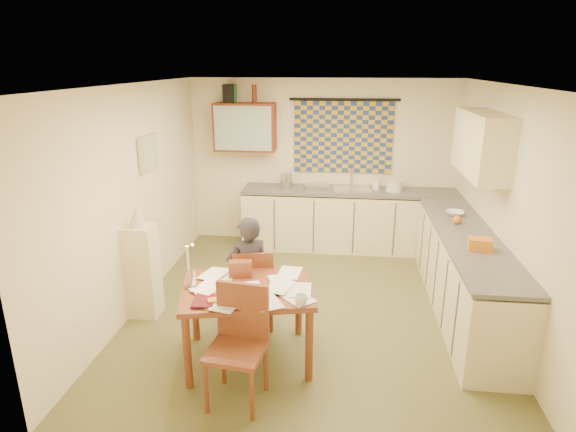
# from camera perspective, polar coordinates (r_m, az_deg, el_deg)

# --- Properties ---
(floor) EXTENTS (4.00, 4.50, 0.02)m
(floor) POSITION_cam_1_polar(r_m,az_deg,el_deg) (5.68, 2.75, -10.90)
(floor) COLOR brown
(floor) RESTS_ON ground
(ceiling) EXTENTS (4.00, 4.50, 0.02)m
(ceiling) POSITION_cam_1_polar(r_m,az_deg,el_deg) (4.99, 3.19, 15.40)
(ceiling) COLOR white
(ceiling) RESTS_ON floor
(wall_back) EXTENTS (4.00, 0.02, 2.50)m
(wall_back) POSITION_cam_1_polar(r_m,az_deg,el_deg) (7.39, 4.10, 6.30)
(wall_back) COLOR #F6EAC0
(wall_back) RESTS_ON floor
(wall_front) EXTENTS (4.00, 0.02, 2.50)m
(wall_front) POSITION_cam_1_polar(r_m,az_deg,el_deg) (3.10, 0.18, -10.39)
(wall_front) COLOR #F6EAC0
(wall_front) RESTS_ON floor
(wall_left) EXTENTS (0.02, 4.50, 2.50)m
(wall_left) POSITION_cam_1_polar(r_m,az_deg,el_deg) (5.68, -17.73, 1.97)
(wall_left) COLOR #F6EAC0
(wall_left) RESTS_ON floor
(wall_right) EXTENTS (0.02, 4.50, 2.50)m
(wall_right) POSITION_cam_1_polar(r_m,az_deg,el_deg) (5.46, 24.49, 0.58)
(wall_right) COLOR #F6EAC0
(wall_right) RESTS_ON floor
(window_blind) EXTENTS (1.45, 0.03, 1.05)m
(window_blind) POSITION_cam_1_polar(r_m,az_deg,el_deg) (7.28, 6.55, 9.24)
(window_blind) COLOR navy
(window_blind) RESTS_ON wall_back
(curtain_rod) EXTENTS (1.60, 0.04, 0.04)m
(curtain_rod) POSITION_cam_1_polar(r_m,az_deg,el_deg) (7.20, 6.71, 13.55)
(curtain_rod) COLOR black
(curtain_rod) RESTS_ON wall_back
(wall_cabinet) EXTENTS (0.90, 0.34, 0.70)m
(wall_cabinet) POSITION_cam_1_polar(r_m,az_deg,el_deg) (7.26, -5.12, 10.47)
(wall_cabinet) COLOR #60210D
(wall_cabinet) RESTS_ON wall_back
(wall_cabinet_glass) EXTENTS (0.84, 0.02, 0.64)m
(wall_cabinet_glass) POSITION_cam_1_polar(r_m,az_deg,el_deg) (7.10, -5.39, 10.29)
(wall_cabinet_glass) COLOR #99B2A5
(wall_cabinet_glass) RESTS_ON wall_back
(upper_cabinet_right) EXTENTS (0.34, 1.30, 0.70)m
(upper_cabinet_right) POSITION_cam_1_polar(r_m,az_deg,el_deg) (5.80, 21.96, 7.93)
(upper_cabinet_right) COLOR beige
(upper_cabinet_right) RESTS_ON wall_right
(framed_print) EXTENTS (0.04, 0.50, 0.40)m
(framed_print) POSITION_cam_1_polar(r_m,az_deg,el_deg) (5.93, -16.23, 7.21)
(framed_print) COLOR beige
(framed_print) RESTS_ON wall_left
(print_canvas) EXTENTS (0.01, 0.42, 0.32)m
(print_canvas) POSITION_cam_1_polar(r_m,az_deg,el_deg) (5.92, -16.01, 7.21)
(print_canvas) COLOR silver
(print_canvas) RESTS_ON wall_left
(counter_back) EXTENTS (3.30, 0.62, 0.92)m
(counter_back) POSITION_cam_1_polar(r_m,az_deg,el_deg) (7.29, 7.74, -0.48)
(counter_back) COLOR beige
(counter_back) RESTS_ON floor
(counter_right) EXTENTS (0.62, 2.95, 0.92)m
(counter_right) POSITION_cam_1_polar(r_m,az_deg,el_deg) (5.79, 20.09, -6.41)
(counter_right) COLOR beige
(counter_right) RESTS_ON floor
(stove) EXTENTS (0.58, 0.58, 0.90)m
(stove) POSITION_cam_1_polar(r_m,az_deg,el_deg) (4.87, 22.85, -11.45)
(stove) COLOR white
(stove) RESTS_ON floor
(sink) EXTENTS (0.60, 0.52, 0.10)m
(sink) POSITION_cam_1_polar(r_m,az_deg,el_deg) (7.17, 7.63, 2.78)
(sink) COLOR silver
(sink) RESTS_ON counter_back
(tap) EXTENTS (0.04, 0.04, 0.28)m
(tap) POSITION_cam_1_polar(r_m,az_deg,el_deg) (7.30, 7.56, 4.51)
(tap) COLOR silver
(tap) RESTS_ON counter_back
(dish_rack) EXTENTS (0.41, 0.37, 0.06)m
(dish_rack) POSITION_cam_1_polar(r_m,az_deg,el_deg) (7.16, 3.37, 3.47)
(dish_rack) COLOR silver
(dish_rack) RESTS_ON counter_back
(kettle) EXTENTS (0.18, 0.18, 0.24)m
(kettle) POSITION_cam_1_polar(r_m,az_deg,el_deg) (7.18, -0.18, 4.27)
(kettle) COLOR silver
(kettle) RESTS_ON counter_back
(mixing_bowl) EXTENTS (0.30, 0.30, 0.16)m
(mixing_bowl) POSITION_cam_1_polar(r_m,az_deg,el_deg) (7.18, 12.46, 3.53)
(mixing_bowl) COLOR white
(mixing_bowl) RESTS_ON counter_back
(soap_bottle) EXTENTS (0.15, 0.15, 0.20)m
(soap_bottle) POSITION_cam_1_polar(r_m,az_deg,el_deg) (7.20, 10.46, 3.84)
(soap_bottle) COLOR white
(soap_bottle) RESTS_ON counter_back
(bowl) EXTENTS (0.28, 0.28, 0.05)m
(bowl) POSITION_cam_1_polar(r_m,az_deg,el_deg) (6.25, 19.18, 0.33)
(bowl) COLOR white
(bowl) RESTS_ON counter_right
(orange_bag) EXTENTS (0.24, 0.19, 0.12)m
(orange_bag) POSITION_cam_1_polar(r_m,az_deg,el_deg) (5.18, 21.81, -3.12)
(orange_bag) COLOR orange
(orange_bag) RESTS_ON counter_right
(fruit_orange) EXTENTS (0.10, 0.10, 0.10)m
(fruit_orange) POSITION_cam_1_polar(r_m,az_deg,el_deg) (5.92, 19.40, -0.42)
(fruit_orange) COLOR orange
(fruit_orange) RESTS_ON counter_right
(speaker) EXTENTS (0.16, 0.20, 0.26)m
(speaker) POSITION_cam_1_polar(r_m,az_deg,el_deg) (7.27, -6.97, 14.22)
(speaker) COLOR black
(speaker) RESTS_ON wall_cabinet
(bottle_green) EXTENTS (0.08, 0.08, 0.26)m
(bottle_green) POSITION_cam_1_polar(r_m,az_deg,el_deg) (7.25, -6.40, 14.23)
(bottle_green) COLOR #195926
(bottle_green) RESTS_ON wall_cabinet
(bottle_brown) EXTENTS (0.08, 0.08, 0.26)m
(bottle_brown) POSITION_cam_1_polar(r_m,az_deg,el_deg) (7.19, -4.01, 14.26)
(bottle_brown) COLOR #60210D
(bottle_brown) RESTS_ON wall_cabinet
(dining_table) EXTENTS (1.33, 1.12, 0.75)m
(dining_table) POSITION_cam_1_polar(r_m,az_deg,el_deg) (4.64, -4.76, -12.51)
(dining_table) COLOR brown
(dining_table) RESTS_ON floor
(chair_far) EXTENTS (0.49, 0.49, 0.90)m
(chair_far) POSITION_cam_1_polar(r_m,az_deg,el_deg) (5.21, -4.13, -10.11)
(chair_far) COLOR brown
(chair_far) RESTS_ON floor
(chair_near) EXTENTS (0.50, 0.50, 0.99)m
(chair_near) POSITION_cam_1_polar(r_m,az_deg,el_deg) (4.18, -6.03, -17.47)
(chair_near) COLOR brown
(chair_near) RESTS_ON floor
(person) EXTENTS (0.70, 0.68, 1.26)m
(person) POSITION_cam_1_polar(r_m,az_deg,el_deg) (5.00, -4.71, -6.98)
(person) COLOR black
(person) RESTS_ON floor
(shelf_stand) EXTENTS (0.32, 0.30, 1.05)m
(shelf_stand) POSITION_cam_1_polar(r_m,az_deg,el_deg) (5.56, -16.84, -6.28)
(shelf_stand) COLOR beige
(shelf_stand) RESTS_ON floor
(lampshade) EXTENTS (0.20, 0.20, 0.22)m
(lampshade) POSITION_cam_1_polar(r_m,az_deg,el_deg) (5.34, -17.44, -0.05)
(lampshade) COLOR beige
(lampshade) RESTS_ON shelf_stand
(letter_rack) EXTENTS (0.23, 0.14, 0.16)m
(letter_rack) POSITION_cam_1_polar(r_m,az_deg,el_deg) (4.65, -5.66, -6.26)
(letter_rack) COLOR brown
(letter_rack) RESTS_ON dining_table
(mug) EXTENTS (0.21, 0.21, 0.09)m
(mug) POSITION_cam_1_polar(r_m,az_deg,el_deg) (4.14, 1.55, -9.92)
(mug) COLOR white
(mug) RESTS_ON dining_table
(magazine) EXTENTS (0.22, 0.27, 0.02)m
(magazine) POSITION_cam_1_polar(r_m,az_deg,el_deg) (4.26, -11.14, -9.85)
(magazine) COLOR maroon
(magazine) RESTS_ON dining_table
(book) EXTENTS (0.32, 0.36, 0.02)m
(book) POSITION_cam_1_polar(r_m,az_deg,el_deg) (4.37, -10.06, -9.10)
(book) COLOR orange
(book) RESTS_ON dining_table
(orange_box) EXTENTS (0.14, 0.12, 0.04)m
(orange_box) POSITION_cam_1_polar(r_m,az_deg,el_deg) (4.21, -8.65, -9.96)
(orange_box) COLOR orange
(orange_box) RESTS_ON dining_table
(eyeglasses) EXTENTS (0.14, 0.08, 0.02)m
(eyeglasses) POSITION_cam_1_polar(r_m,az_deg,el_deg) (4.21, -2.29, -9.92)
(eyeglasses) COLOR black
(eyeglasses) RESTS_ON dining_table
(candle_holder) EXTENTS (0.07, 0.07, 0.18)m
(candle_holder) POSITION_cam_1_polar(r_m,az_deg,el_deg) (4.48, -11.27, -7.31)
(candle_holder) COLOR silver
(candle_holder) RESTS_ON dining_table
(candle) EXTENTS (0.03, 0.03, 0.22)m
(candle) POSITION_cam_1_polar(r_m,az_deg,el_deg) (4.42, -11.81, -4.87)
(candle) COLOR white
(candle) RESTS_ON dining_table
(candle_flame) EXTENTS (0.02, 0.02, 0.02)m
(candle_flame) POSITION_cam_1_polar(r_m,az_deg,el_deg) (4.37, -11.26, -3.38)
(candle_flame) COLOR #FFCC66
(candle_flame) RESTS_ON dining_table
(papers) EXTENTS (1.18, 1.05, 0.03)m
(papers) POSITION_cam_1_polar(r_m,az_deg,el_deg) (4.40, -4.81, -8.61)
(papers) COLOR white
(papers) RESTS_ON dining_table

